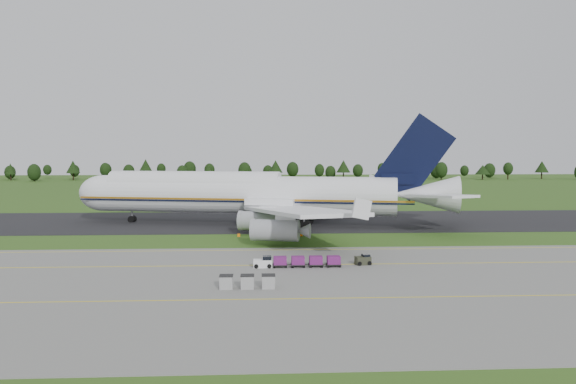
{
  "coord_description": "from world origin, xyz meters",
  "views": [
    {
      "loc": [
        -1.87,
        -98.35,
        15.49
      ],
      "look_at": [
        3.3,
        2.0,
        8.47
      ],
      "focal_mm": 35.0,
      "sensor_mm": 36.0,
      "label": 1
    }
  ],
  "objects": [
    {
      "name": "tree_line",
      "position": [
        3.46,
        221.19,
        6.44
      ],
      "size": [
        531.03,
        21.3,
        11.88
      ],
      "color": "black",
      "rests_on": "ground"
    },
    {
      "name": "baggage_train",
      "position": [
        3.05,
        -23.53,
        0.83
      ],
      "size": [
        11.85,
        1.52,
        1.46
      ],
      "color": "white",
      "rests_on": "apron"
    },
    {
      "name": "apron",
      "position": [
        0.0,
        -34.0,
        0.03
      ],
      "size": [
        300.0,
        52.0,
        0.06
      ],
      "primitive_type": "cube",
      "color": "slate",
      "rests_on": "ground"
    },
    {
      "name": "edge_markers",
      "position": [
        0.11,
        4.62,
        0.27
      ],
      "size": [
        12.05,
        0.3,
        0.6
      ],
      "color": "orange",
      "rests_on": "ground"
    },
    {
      "name": "apron_markings",
      "position": [
        0.0,
        -26.98,
        0.06
      ],
      "size": [
        300.0,
        30.2,
        0.01
      ],
      "color": "yellow",
      "rests_on": "apron"
    },
    {
      "name": "utility_cart",
      "position": [
        12.42,
        -22.39,
        0.62
      ],
      "size": [
        2.27,
        1.62,
        1.14
      ],
      "color": "#2F3122",
      "rests_on": "apron"
    },
    {
      "name": "uld_row",
      "position": [
        -3.25,
        -35.18,
        0.83
      ],
      "size": [
        6.36,
        1.56,
        1.54
      ],
      "color": "#979797",
      "rests_on": "apron"
    },
    {
      "name": "taxiway",
      "position": [
        0.0,
        28.0,
        0.04
      ],
      "size": [
        300.0,
        40.0,
        0.08
      ],
      "primitive_type": "cube",
      "color": "black",
      "rests_on": "ground"
    },
    {
      "name": "aircraft",
      "position": [
        -3.69,
        21.84,
        6.72
      ],
      "size": [
        84.13,
        79.73,
        23.53
      ],
      "color": "white",
      "rests_on": "ground"
    },
    {
      "name": "ground",
      "position": [
        0.0,
        0.0,
        0.0
      ],
      "size": [
        600.0,
        600.0,
        0.0
      ],
      "primitive_type": "plane",
      "color": "#2E5218",
      "rests_on": "ground"
    }
  ]
}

